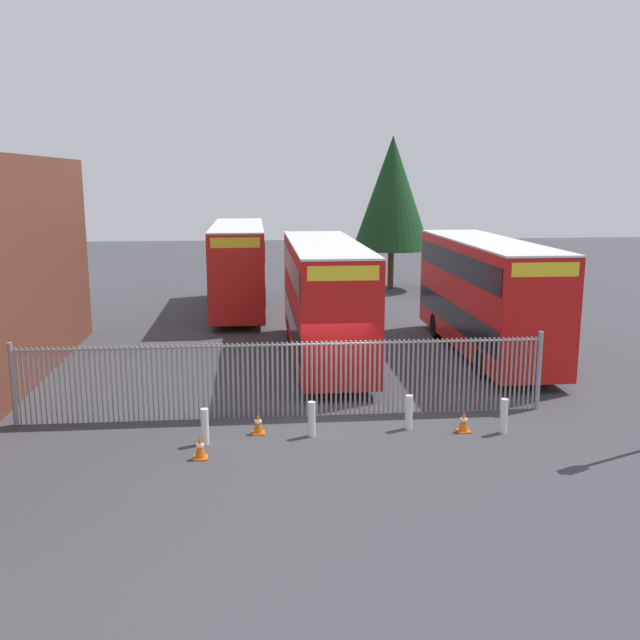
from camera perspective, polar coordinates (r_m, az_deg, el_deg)
ground_plane at (r=28.21m, az=-0.76°, el=-2.37°), size 100.00×100.00×0.00m
palisade_fence at (r=20.11m, az=-2.86°, el=-4.63°), size 15.09×0.14×2.35m
double_decker_bus_near_gate at (r=26.16m, az=0.39°, el=1.95°), size 2.54×10.81×4.42m
double_decker_bus_behind_fence_left at (r=27.72m, az=13.26°, el=2.19°), size 2.54×10.81×4.42m
double_decker_bus_behind_fence_right at (r=36.04m, az=-6.61°, el=4.51°), size 2.54×10.81×4.42m
bollard_near_left at (r=18.52m, az=-9.30°, el=-8.50°), size 0.20×0.20×0.95m
bollard_center_front at (r=18.81m, az=-0.68°, el=-8.02°), size 0.20×0.20×0.95m
bollard_near_right at (r=19.49m, az=7.21°, el=-7.41°), size 0.20×0.20×0.95m
bollard_far_right at (r=19.67m, az=14.65°, el=-7.53°), size 0.20×0.20×0.95m
traffic_cone_by_gate at (r=19.12m, az=-5.02°, el=-8.33°), size 0.34×0.34×0.59m
traffic_cone_mid_forecourt at (r=17.69m, az=-9.67°, el=-10.13°), size 0.34×0.34×0.59m
traffic_cone_near_kerb at (r=19.57m, az=11.56°, el=-8.05°), size 0.34×0.34×0.59m
tree_tall_back at (r=43.15m, az=5.86°, el=10.17°), size 4.72×4.72×9.19m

